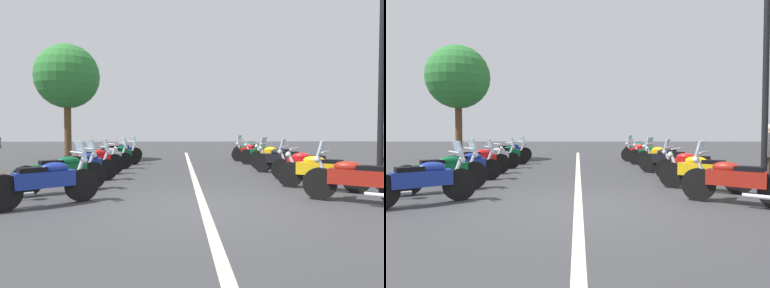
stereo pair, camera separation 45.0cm
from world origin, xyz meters
The scene contains 21 objects.
ground_plane centered at (0.00, 0.00, 0.00)m, with size 80.00×80.00×0.00m, color #38383A.
lane_centre_stripe centered at (5.51, 0.00, 0.00)m, with size 21.18×0.16×0.01m, color beige.
motorcycle_left_row_0 centered at (0.22, 2.96, 0.47)m, with size 1.39×1.74×1.22m.
motorcycle_left_row_1 centered at (1.66, 3.14, 0.48)m, with size 1.43×1.80×1.23m.
motorcycle_left_row_2 centered at (3.38, 3.14, 0.46)m, with size 1.07×1.84×1.19m.
motorcycle_left_row_3 centered at (4.72, 3.19, 0.46)m, with size 1.28×1.83×1.01m.
motorcycle_left_row_4 centered at (6.34, 3.09, 0.46)m, with size 1.17×1.81×1.19m.
motorcycle_left_row_5 centered at (7.91, 2.94, 0.46)m, with size 1.37×1.76×1.19m.
motorcycle_left_row_6 centered at (9.41, 3.12, 0.46)m, with size 1.10×1.93×1.01m.
motorcycle_right_row_0 centered at (0.24, -3.00, 0.47)m, with size 1.30×1.78×1.22m.
motorcycle_right_row_1 centered at (1.79, -2.96, 0.46)m, with size 1.37×1.86×1.00m.
motorcycle_right_row_2 centered at (3.27, -3.17, 0.46)m, with size 1.18×1.89×1.20m.
motorcycle_right_row_3 centered at (4.88, -2.96, 0.47)m, with size 1.54×1.74×1.22m.
motorcycle_right_row_4 centered at (6.24, -3.09, 0.47)m, with size 1.32×1.75×1.02m.
motorcycle_right_row_5 centered at (7.77, -3.08, 0.46)m, with size 1.20×1.97×1.00m.
motorcycle_right_row_6 centered at (9.27, -2.92, 0.45)m, with size 1.20×1.85×0.99m.
motorcycle_right_row_7 centered at (10.86, -3.20, 0.47)m, with size 1.54×1.75×1.21m.
street_lamp_twin_globe centered at (1.83, -4.43, 3.67)m, with size 0.32×1.22×5.45m.
traffic_cone_0 centered at (7.05, 4.42, 0.29)m, with size 0.36×0.36×0.61m.
traffic_cone_1 centered at (0.96, 4.12, 0.29)m, with size 0.36×0.36×0.61m.
roadside_tree_0 centered at (10.11, 5.69, 3.95)m, with size 2.99×2.99×5.47m.
Camera 1 is at (-6.34, 0.46, 1.42)m, focal length 32.26 mm.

